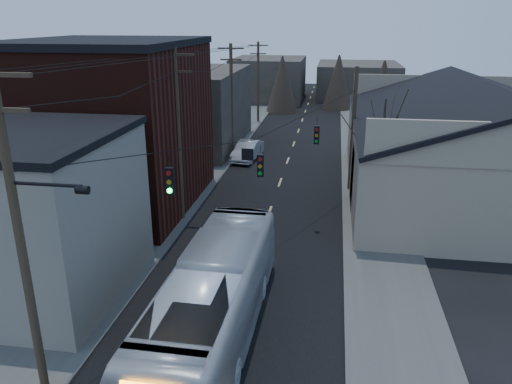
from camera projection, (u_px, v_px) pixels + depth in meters
road_surface at (285, 167)px, 40.46m from camera, size 9.00×110.00×0.02m
sidewalk_left at (208, 163)px, 41.39m from camera, size 4.00×110.00×0.12m
sidewalk_right at (367, 170)px, 39.49m from camera, size 4.00×110.00×0.12m
building_clapboard at (25, 217)px, 21.04m from camera, size 8.00×8.00×7.00m
building_brick at (111, 128)px, 30.95m from camera, size 10.00×12.00×10.00m
building_left_far at (191, 109)px, 46.29m from camera, size 9.00×14.00×7.00m
warehouse at (474, 158)px, 33.01m from camera, size 16.16×20.60×7.73m
building_far_left at (269, 79)px, 72.99m from camera, size 10.00×12.00×6.00m
building_far_right at (358, 80)px, 75.91m from camera, size 12.00×14.00×5.00m
bare_tree at (381, 161)px, 29.00m from camera, size 0.40×0.40×7.20m
utility_lines at (233, 119)px, 33.82m from camera, size 11.24×45.28×10.50m
bus at (214, 301)px, 18.22m from camera, size 3.02×12.19×3.38m
parked_car at (247, 151)px, 42.37m from camera, size 2.20×4.94×1.57m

